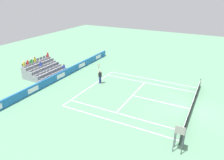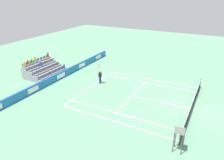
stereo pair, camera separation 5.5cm
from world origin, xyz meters
The scene contains 15 objects.
ground_plane centered at (0.00, 0.00, 0.00)m, with size 80.00×80.00×0.00m, color #669E77.
line_baseline centered at (0.00, -11.89, 0.00)m, with size 10.97×0.10×0.01m, color white.
line_service centered at (0.00, -6.40, 0.00)m, with size 8.23×0.10×0.01m, color white.
line_centre_service centered at (0.00, -3.20, 0.00)m, with size 0.10×6.40×0.01m, color white.
line_singles_sideline_left centered at (4.12, -5.95, 0.00)m, with size 0.10×11.89×0.01m, color white.
line_singles_sideline_right centered at (-4.12, -5.95, 0.00)m, with size 0.10×11.89×0.01m, color white.
line_doubles_sideline_left centered at (5.49, -5.95, 0.00)m, with size 0.10×11.89×0.01m, color white.
line_doubles_sideline_right centered at (-5.49, -5.95, 0.00)m, with size 0.10×11.89×0.01m, color white.
line_centre_mark centered at (0.00, -11.79, 0.00)m, with size 0.10×0.20×0.01m, color white.
sponsor_barrier centered at (0.00, -16.76, 0.48)m, with size 24.02×0.22×0.97m.
tennis_net centered at (0.00, 0.00, 0.49)m, with size 11.97×0.10×1.07m.
tennis_player centered at (-1.15, -11.31, 0.99)m, with size 0.53×0.37×2.85m.
umpire_chair centered at (6.76, 0.01, 1.52)m, with size 0.70×0.70×2.34m.
stadium_stand centered at (0.00, -19.71, 0.69)m, with size 4.96×3.80×2.62m.
loose_tennis_ball centered at (-0.60, -3.37, 0.03)m, with size 0.07×0.07×0.07m, color #D1E533.
Camera 1 is at (20.07, 1.52, 11.11)m, focal length 34.29 mm.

